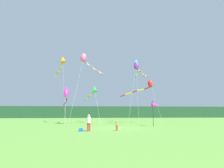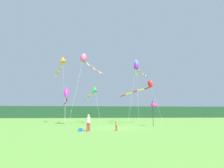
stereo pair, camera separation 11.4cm
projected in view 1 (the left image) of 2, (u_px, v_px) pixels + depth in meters
The scene contains 13 objects.
ground_plane at pixel (117, 128), 22.83m from camera, with size 120.00×120.00×0.00m, color #5B9338.
distant_treeline at pixel (101, 112), 67.39m from camera, with size 108.00×2.96×4.01m, color #1E4228.
person_adult at pixel (89, 122), 19.01m from camera, with size 0.37×0.37×1.67m.
person_child at pixel (117, 125), 19.67m from camera, with size 0.23×0.23×1.06m.
cooler_box at pixel (81, 130), 18.73m from camera, with size 0.41×0.31×0.31m, color #1959B2.
banner_flag_pole at pixel (155, 105), 25.87m from camera, with size 0.90×0.70×3.45m.
kite_cyan at pixel (136, 64), 38.22m from camera, with size 2.03×10.08×12.50m.
kite_red at pixel (146, 86), 34.47m from camera, with size 6.40×6.40×7.71m.
kite_magenta at pixel (66, 95), 31.56m from camera, with size 2.00×10.71×6.03m.
kite_green at pixel (93, 90), 34.65m from camera, with size 3.07×8.52×6.90m.
kite_rainbow at pixel (85, 60), 28.26m from camera, with size 4.95×6.35×10.57m.
kite_orange at pixel (62, 62), 33.29m from camera, with size 3.57×8.14×11.56m.
kite_purple at pixel (137, 67), 29.85m from camera, with size 4.25×4.29×9.85m.
Camera 1 is at (-2.99, -23.18, 1.86)m, focal length 30.47 mm.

